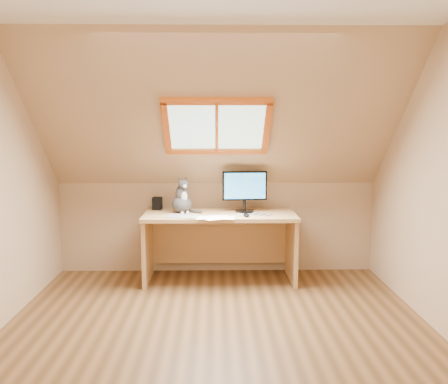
{
  "coord_description": "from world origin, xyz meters",
  "views": [
    {
      "loc": [
        -0.02,
        -3.76,
        1.62
      ],
      "look_at": [
        0.07,
        1.0,
        1.0
      ],
      "focal_mm": 40.0,
      "sensor_mm": 36.0,
      "label": 1
    }
  ],
  "objects": [
    {
      "name": "room_shell",
      "position": [
        0.0,
        -0.09,
        1.43
      ],
      "size": [
        3.52,
        3.52,
        2.41
      ],
      "color": "tan",
      "rests_on": "ground"
    },
    {
      "name": "desk",
      "position": [
        0.03,
        1.45,
        0.5
      ],
      "size": [
        1.58,
        0.69,
        0.72
      ],
      "color": "tan",
      "rests_on": "ground"
    },
    {
      "name": "graphics_tablet",
      "position": [
        -0.34,
        1.17,
        0.73
      ],
      "size": [
        0.34,
        0.27,
        0.01
      ],
      "primitive_type": "cube",
      "rotation": [
        0.0,
        0.0,
        -0.19
      ],
      "color": "#B2B2B7",
      "rests_on": "desk"
    },
    {
      "name": "cables",
      "position": [
        0.35,
        1.26,
        0.73
      ],
      "size": [
        0.51,
        0.26,
        0.01
      ],
      "color": "silver",
      "rests_on": "desk"
    },
    {
      "name": "monitor",
      "position": [
        0.3,
        1.46,
        0.97
      ],
      "size": [
        0.47,
        0.2,
        0.44
      ],
      "color": "black",
      "rests_on": "desk"
    },
    {
      "name": "ground",
      "position": [
        0.0,
        0.0,
        0.0
      ],
      "size": [
        3.5,
        3.5,
        0.0
      ],
      "primitive_type": "plane",
      "color": "brown",
      "rests_on": "ground"
    },
    {
      "name": "cat",
      "position": [
        -0.37,
        1.42,
        0.86
      ],
      "size": [
        0.29,
        0.32,
        0.39
      ],
      "color": "#433E3B",
      "rests_on": "desk"
    },
    {
      "name": "desk_speaker",
      "position": [
        -0.65,
        1.63,
        0.79
      ],
      "size": [
        0.11,
        0.11,
        0.14
      ],
      "primitive_type": "cube",
      "rotation": [
        0.0,
        0.0,
        -0.15
      ],
      "color": "black",
      "rests_on": "desk"
    },
    {
      "name": "papers",
      "position": [
        -0.02,
        1.12,
        0.72
      ],
      "size": [
        0.35,
        0.3,
        0.01
      ],
      "color": "white",
      "rests_on": "desk"
    },
    {
      "name": "mouse",
      "position": [
        0.3,
        1.18,
        0.74
      ],
      "size": [
        0.08,
        0.11,
        0.03
      ],
      "primitive_type": "ellipsoid",
      "rotation": [
        0.0,
        0.0,
        0.21
      ],
      "color": "black",
      "rests_on": "desk"
    }
  ]
}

